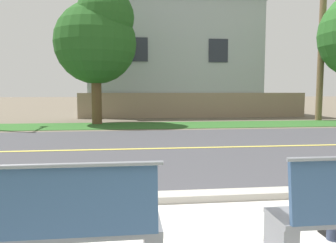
{
  "coord_description": "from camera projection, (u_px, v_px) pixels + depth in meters",
  "views": [
    {
      "loc": [
        -0.74,
        -2.06,
        1.54
      ],
      "look_at": [
        -0.08,
        3.58,
        1.0
      ],
      "focal_mm": 35.2,
      "sensor_mm": 36.0,
      "label": 1
    }
  ],
  "objects": [
    {
      "name": "ground_plane",
      "position": [
        154.0,
        140.0,
        10.18
      ],
      "size": [
        140.0,
        140.0,
        0.0
      ],
      "primitive_type": "plane",
      "color": "#665B4C"
    },
    {
      "name": "curb_edge",
      "position": [
        184.0,
        197.0,
        4.59
      ],
      "size": [
        44.0,
        0.3,
        0.11
      ],
      "primitive_type": "cube",
      "color": "#ADA89E",
      "rests_on": "ground_plane"
    },
    {
      "name": "street_asphalt",
      "position": [
        158.0,
        149.0,
        8.7
      ],
      "size": [
        52.0,
        8.0,
        0.01
      ],
      "primitive_type": "cube",
      "color": "#424247",
      "rests_on": "ground_plane"
    },
    {
      "name": "road_centre_line",
      "position": [
        158.0,
        148.0,
        8.7
      ],
      "size": [
        48.0,
        0.14,
        0.01
      ],
      "primitive_type": "cube",
      "color": "#E0CC4C",
      "rests_on": "ground_plane"
    },
    {
      "name": "far_verge_grass",
      "position": [
        147.0,
        125.0,
        14.46
      ],
      "size": [
        48.0,
        2.8,
        0.02
      ],
      "primitive_type": "cube",
      "color": "#2D6026",
      "rests_on": "ground_plane"
    },
    {
      "name": "bench_left",
      "position": [
        29.0,
        229.0,
        2.56
      ],
      "size": [
        2.08,
        0.48,
        1.01
      ],
      "color": "slate",
      "rests_on": "ground_plane"
    },
    {
      "name": "shade_tree_far_left",
      "position": [
        98.0,
        37.0,
        14.69
      ],
      "size": [
        3.66,
        3.66,
        6.04
      ],
      "color": "brown",
      "rests_on": "ground_plane"
    },
    {
      "name": "garden_wall",
      "position": [
        195.0,
        105.0,
        18.68
      ],
      "size": [
        13.0,
        0.36,
        1.4
      ],
      "primitive_type": "cube",
      "color": "gray",
      "rests_on": "ground_plane"
    },
    {
      "name": "house_across_street",
      "position": [
        171.0,
        56.0,
        21.45
      ],
      "size": [
        10.86,
        6.91,
        7.46
      ],
      "color": "#A3ADB2",
      "rests_on": "ground_plane"
    }
  ]
}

